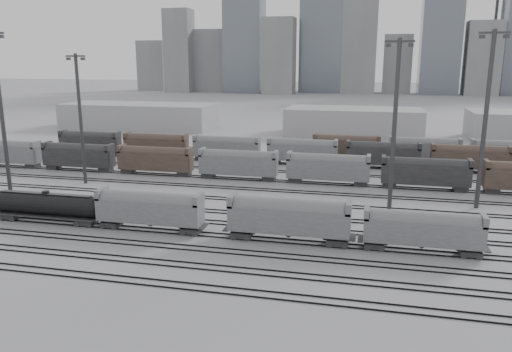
% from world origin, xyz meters
% --- Properties ---
extents(ground, '(900.00, 900.00, 0.00)m').
position_xyz_m(ground, '(0.00, 0.00, 0.00)').
color(ground, '#ADADB1').
rests_on(ground, ground).
extents(tracks, '(220.00, 71.50, 0.16)m').
position_xyz_m(tracks, '(0.00, 17.50, 0.08)').
color(tracks, black).
rests_on(tracks, ground).
extents(tank_car_b, '(17.51, 2.92, 4.33)m').
position_xyz_m(tank_car_b, '(-28.47, 1.00, 2.50)').
color(tank_car_b, black).
rests_on(tank_car_b, ground).
extents(hopper_car_a, '(14.54, 2.89, 5.20)m').
position_xyz_m(hopper_car_a, '(-12.88, 1.00, 3.21)').
color(hopper_car_a, black).
rests_on(hopper_car_a, ground).
extents(hopper_car_b, '(15.31, 3.04, 5.47)m').
position_xyz_m(hopper_car_b, '(5.89, 1.00, 3.38)').
color(hopper_car_b, black).
rests_on(hopper_car_b, ground).
extents(hopper_car_c, '(13.75, 2.73, 4.92)m').
position_xyz_m(hopper_car_c, '(21.89, 1.00, 3.04)').
color(hopper_car_c, black).
rests_on(hopper_car_c, ground).
extents(light_mast_a, '(4.32, 0.69, 27.03)m').
position_xyz_m(light_mast_a, '(-44.74, 13.56, 14.34)').
color(light_mast_a, '#363639').
rests_on(light_mast_a, ground).
extents(light_mast_b, '(3.74, 0.60, 23.40)m').
position_xyz_m(light_mast_b, '(-35.76, 22.43, 12.42)').
color(light_mast_b, '#363639').
rests_on(light_mast_b, ground).
extents(light_mast_c, '(4.05, 0.65, 25.33)m').
position_xyz_m(light_mast_c, '(18.57, 16.50, 13.44)').
color(light_mast_c, '#363639').
rests_on(light_mast_c, ground).
extents(light_mast_d, '(4.26, 0.68, 26.65)m').
position_xyz_m(light_mast_d, '(31.80, 22.03, 14.14)').
color(light_mast_d, '#363639').
rests_on(light_mast_d, ground).
extents(bg_string_near, '(151.00, 3.00, 5.60)m').
position_xyz_m(bg_string_near, '(8.00, 32.00, 2.80)').
color(bg_string_near, gray).
rests_on(bg_string_near, ground).
extents(bg_string_mid, '(151.00, 3.00, 5.60)m').
position_xyz_m(bg_string_mid, '(18.00, 48.00, 2.80)').
color(bg_string_mid, black).
rests_on(bg_string_mid, ground).
extents(bg_string_far, '(66.00, 3.00, 5.60)m').
position_xyz_m(bg_string_far, '(35.50, 56.00, 2.80)').
color(bg_string_far, brown).
rests_on(bg_string_far, ground).
extents(warehouse_left, '(50.00, 18.00, 8.00)m').
position_xyz_m(warehouse_left, '(-60.00, 95.00, 4.00)').
color(warehouse_left, '#9E9EA0').
rests_on(warehouse_left, ground).
extents(warehouse_mid, '(40.00, 18.00, 8.00)m').
position_xyz_m(warehouse_mid, '(10.00, 95.00, 4.00)').
color(warehouse_mid, '#9E9EA0').
rests_on(warehouse_mid, ground).
extents(skyline, '(316.00, 22.40, 95.00)m').
position_xyz_m(skyline, '(10.84, 280.00, 34.73)').
color(skyline, gray).
rests_on(skyline, ground).
extents(crane_left, '(42.00, 1.80, 100.00)m').
position_xyz_m(crane_left, '(-28.74, 305.00, 57.39)').
color(crane_left, '#363639').
rests_on(crane_left, ground).
extents(crane_right, '(42.00, 1.80, 100.00)m').
position_xyz_m(crane_right, '(91.26, 305.00, 57.39)').
color(crane_right, '#363639').
rests_on(crane_right, ground).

